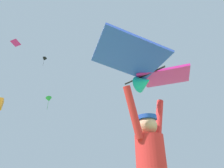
% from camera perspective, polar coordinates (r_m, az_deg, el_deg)
% --- Properties ---
extents(held_stunt_kite, '(1.76, 1.19, 0.41)m').
position_cam_1_polar(held_stunt_kite, '(2.51, 11.33, 3.96)').
color(held_stunt_kite, black).
extents(distant_kite_green_low_right, '(1.59, 1.66, 2.59)m').
position_cam_1_polar(distant_kite_green_low_right, '(34.34, -19.65, -4.70)').
color(distant_kite_green_low_right, green).
extents(distant_kite_magenta_mid_right, '(0.79, 0.77, 0.36)m').
position_cam_1_polar(distant_kite_magenta_mid_right, '(21.00, -28.53, 11.59)').
color(distant_kite_magenta_mid_right, '#DB2393').
extents(distant_kite_black_overhead_distant, '(1.09, 1.10, 1.75)m').
position_cam_1_polar(distant_kite_black_overhead_distant, '(34.33, -20.93, 7.47)').
color(distant_kite_black_overhead_distant, black).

